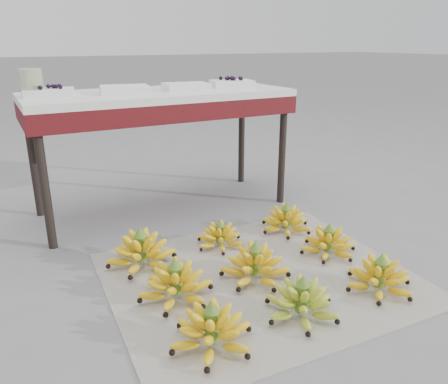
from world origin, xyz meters
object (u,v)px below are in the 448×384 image
bunch_back_right (286,221)px  vendor_table (160,105)px  bunch_front_left (212,330)px  bunch_mid_center (255,266)px  bunch_front_right (379,278)px  glass_jar (32,83)px  bunch_mid_right (328,243)px  tray_far_left (49,92)px  bunch_front_center (302,302)px  bunch_back_left (141,252)px  tray_left (125,89)px  tray_far_right (232,83)px  bunch_back_center (220,237)px  bunch_mid_left (176,284)px  newspaper_mat (259,277)px  tray_right (186,87)px

bunch_back_right → vendor_table: (-0.44, 0.64, 0.56)m
bunch_front_left → bunch_mid_center: 0.47m
bunch_front_right → glass_jar: glass_jar is taller
bunch_mid_right → tray_far_left: tray_far_left is taller
bunch_front_center → bunch_back_left: 0.76m
bunch_front_left → tray_left: 1.42m
bunch_back_left → glass_jar: glass_jar is taller
bunch_back_left → tray_far_right: bearing=47.1°
bunch_mid_center → bunch_back_center: size_ratio=1.26×
bunch_mid_left → bunch_back_center: bunch_mid_left is taller
newspaper_mat → bunch_front_left: bunch_front_left is taller
bunch_mid_center → tray_left: bearing=91.1°
bunch_front_center → glass_jar: 1.65m
vendor_table → tray_left: (-0.20, -0.02, 0.10)m
bunch_mid_center → tray_right: size_ratio=1.32×
bunch_front_left → glass_jar: bearing=110.9°
bunch_mid_right → glass_jar: glass_jar is taller
bunch_back_left → tray_far_left: tray_far_left is taller
newspaper_mat → glass_jar: bearing=124.9°
bunch_mid_left → bunch_mid_right: (0.78, 0.01, -0.01)m
bunch_back_left → tray_left: (0.15, 0.61, 0.65)m
bunch_back_right → bunch_front_left: bearing=-127.8°
glass_jar → tray_right: bearing=-5.4°
bunch_mid_right → bunch_back_center: (-0.41, 0.32, -0.01)m
bunch_back_right → tray_left: bearing=148.7°
vendor_table → tray_far_right: (0.46, -0.00, 0.10)m
bunch_back_right → glass_jar: glass_jar is taller
bunch_mid_center → vendor_table: (-0.03, 0.98, 0.55)m
tray_right → vendor_table: bearing=164.9°
bunch_front_left → bunch_back_center: (0.37, 0.64, -0.01)m
bunch_mid_center → tray_far_right: size_ratio=1.25×
bunch_front_right → bunch_back_center: (-0.38, 0.66, -0.01)m
newspaper_mat → tray_far_left: size_ratio=4.79×
tray_far_left → tray_far_right: 1.04m
bunch_front_left → bunch_mid_right: bunch_front_left is taller
tray_far_right → glass_jar: (-1.11, 0.04, 0.05)m
newspaper_mat → vendor_table: 1.15m
bunch_mid_right → tray_far_left: size_ratio=1.27×
tray_far_right → glass_jar: bearing=178.1°
bunch_front_center → bunch_back_center: size_ratio=1.22×
bunch_mid_left → vendor_table: bearing=86.8°
bunch_mid_left → tray_far_left: 1.21m
bunch_mid_center → bunch_back_left: size_ratio=0.99×
bunch_mid_right → newspaper_mat: bearing=164.9°
tray_far_left → bunch_back_right: bearing=-33.3°
bunch_front_right → tray_far_left: 1.78m
tray_left → glass_jar: (-0.45, 0.06, 0.05)m
bunch_back_center → tray_far_left: 1.12m
bunch_back_right → vendor_table: size_ratio=0.22×
vendor_table → glass_jar: bearing=176.8°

